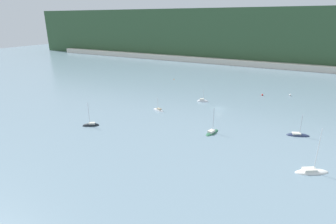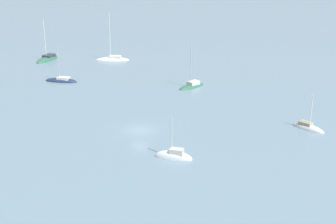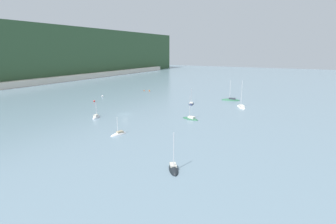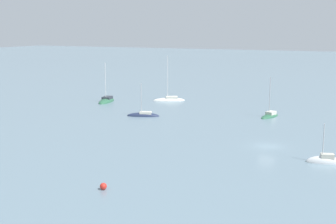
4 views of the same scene
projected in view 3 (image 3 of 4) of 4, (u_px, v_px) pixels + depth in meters
ground_plane at (125, 114)px, 96.41m from camera, size 600.00×600.00×0.00m
sailboat_0 at (119, 134)px, 73.04m from camera, size 5.38×2.81×5.95m
sailboat_1 at (191, 104)px, 114.51m from camera, size 7.00×4.18×7.45m
sailboat_2 at (173, 170)px, 51.48m from camera, size 5.40×4.58×8.82m
sailboat_3 at (190, 119)px, 89.49m from camera, size 3.43×6.68×8.72m
sailboat_4 at (96, 118)px, 91.26m from camera, size 5.02×2.82×6.35m
sailboat_5 at (241, 107)px, 107.95m from camera, size 8.04×6.15×11.77m
sailboat_6 at (231, 100)px, 123.01m from camera, size 4.68×8.81×10.39m
mooring_buoy_0 at (94, 101)px, 119.35m from camera, size 0.79×0.79×0.79m
mooring_buoy_1 at (144, 90)px, 151.32m from camera, size 0.61×0.61×0.61m
mooring_buoy_2 at (102, 96)px, 131.60m from camera, size 0.87×0.87×0.87m
mooring_buoy_3 at (149, 91)px, 150.22m from camera, size 0.72×0.72×0.72m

